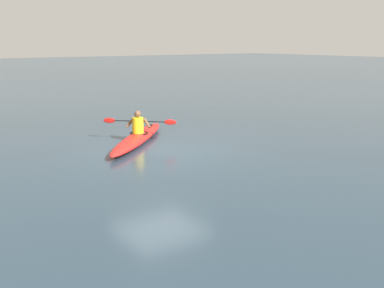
{
  "coord_description": "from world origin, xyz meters",
  "views": [
    {
      "loc": [
        7.14,
        11.4,
        3.15
      ],
      "look_at": [
        0.89,
        2.83,
        0.83
      ],
      "focal_mm": 44.14,
      "sensor_mm": 36.0,
      "label": 1
    }
  ],
  "objects": [
    {
      "name": "ground_plane",
      "position": [
        0.0,
        0.0,
        0.0
      ],
      "size": [
        160.0,
        160.0,
        0.0
      ],
      "primitive_type": "plane",
      "color": "#283D4C"
    },
    {
      "name": "kayak",
      "position": [
        -0.08,
        -1.41,
        0.15
      ],
      "size": [
        4.12,
        4.06,
        0.3
      ],
      "color": "red",
      "rests_on": "ground"
    },
    {
      "name": "kayaker",
      "position": [
        -0.11,
        -1.44,
        0.6
      ],
      "size": [
        1.71,
        1.74,
        0.72
      ],
      "color": "yellow",
      "rests_on": "kayak"
    }
  ]
}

